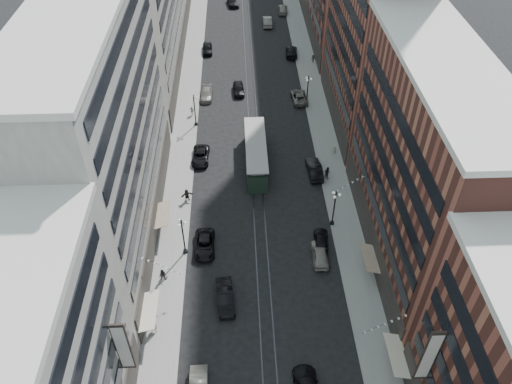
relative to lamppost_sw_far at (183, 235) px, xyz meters
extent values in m
plane|color=black|center=(9.20, 32.00, -3.10)|extent=(220.00, 220.00, 0.00)
cube|color=gray|center=(-1.80, 42.00, -3.02)|extent=(4.00, 180.00, 0.15)
cube|color=gray|center=(20.20, 42.00, -3.02)|extent=(4.00, 180.00, 0.15)
cube|color=#2D2D33|center=(8.50, 42.00, -3.09)|extent=(0.12, 180.00, 0.02)
cube|color=#2D2D33|center=(9.90, 42.00, -3.09)|extent=(0.12, 180.00, 0.02)
cube|color=#9A9688|center=(-7.80, 5.00, 10.90)|extent=(8.00, 36.00, 28.00)
cube|color=brown|center=(26.20, 0.00, 8.90)|extent=(8.00, 30.00, 24.00)
cylinder|color=black|center=(0.00, 0.00, -2.80)|extent=(0.56, 0.56, 0.30)
cylinder|color=black|center=(0.00, 0.00, -0.35)|extent=(0.18, 0.18, 5.20)
sphere|color=black|center=(0.00, 0.00, 2.45)|extent=(0.24, 0.24, 0.24)
sphere|color=white|center=(0.45, 0.00, 2.05)|extent=(0.36, 0.36, 0.36)
sphere|color=white|center=(-0.22, 0.39, 2.05)|extent=(0.36, 0.36, 0.36)
sphere|color=white|center=(-0.22, -0.39, 2.05)|extent=(0.36, 0.36, 0.36)
cylinder|color=black|center=(0.00, 27.00, -2.80)|extent=(0.56, 0.56, 0.30)
cylinder|color=black|center=(0.00, 27.00, -0.35)|extent=(0.18, 0.18, 5.20)
sphere|color=black|center=(0.00, 27.00, 2.45)|extent=(0.24, 0.24, 0.24)
sphere|color=white|center=(0.45, 27.00, 2.05)|extent=(0.36, 0.36, 0.36)
sphere|color=white|center=(-0.22, 27.39, 2.05)|extent=(0.36, 0.36, 0.36)
sphere|color=white|center=(-0.22, 26.61, 2.05)|extent=(0.36, 0.36, 0.36)
cylinder|color=black|center=(18.40, 4.00, -2.80)|extent=(0.56, 0.56, 0.30)
cylinder|color=black|center=(18.40, 4.00, -0.35)|extent=(0.18, 0.18, 5.20)
sphere|color=black|center=(18.40, 4.00, 2.45)|extent=(0.24, 0.24, 0.24)
sphere|color=white|center=(18.85, 4.00, 2.05)|extent=(0.36, 0.36, 0.36)
sphere|color=white|center=(18.18, 4.39, 2.05)|extent=(0.36, 0.36, 0.36)
sphere|color=white|center=(18.18, 3.61, 2.05)|extent=(0.36, 0.36, 0.36)
cylinder|color=black|center=(18.40, 32.00, -2.80)|extent=(0.56, 0.56, 0.30)
cylinder|color=black|center=(18.40, 32.00, -0.35)|extent=(0.18, 0.18, 5.20)
sphere|color=black|center=(18.40, 32.00, 2.45)|extent=(0.24, 0.24, 0.24)
sphere|color=white|center=(18.85, 32.00, 2.05)|extent=(0.36, 0.36, 0.36)
sphere|color=white|center=(18.18, 32.39, 2.05)|extent=(0.36, 0.36, 0.36)
sphere|color=white|center=(18.18, 31.61, 2.05)|extent=(0.36, 0.36, 0.36)
cube|color=#1F3124|center=(9.20, 16.77, -1.67)|extent=(2.73, 13.13, 2.84)
cube|color=gray|center=(9.20, 16.77, 0.08)|extent=(1.75, 12.03, 0.66)
cube|color=gray|center=(9.20, 16.77, 0.51)|extent=(2.95, 13.34, 0.16)
cylinder|color=black|center=(9.20, 11.85, -2.71)|extent=(2.52, 0.77, 0.77)
cylinder|color=black|center=(9.20, 21.69, -2.71)|extent=(2.52, 0.77, 0.77)
imported|color=black|center=(2.32, 0.57, -2.37)|extent=(2.45, 5.22, 1.44)
imported|color=gray|center=(16.04, -1.52, -2.31)|extent=(1.95, 4.67, 1.58)
imported|color=black|center=(4.86, -7.30, -2.25)|extent=(2.28, 5.29, 1.69)
imported|color=black|center=(-2.20, -4.08, -2.12)|extent=(0.86, 0.55, 1.65)
imported|color=beige|center=(21.44, -13.24, -2.07)|extent=(0.78, 1.13, 1.76)
imported|color=black|center=(1.13, 18.03, -2.38)|extent=(2.54, 5.25, 1.44)
imported|color=gray|center=(1.42, 35.39, -2.39)|extent=(2.16, 4.93, 1.41)
imported|color=black|center=(1.04, 52.58, -2.28)|extent=(2.10, 4.84, 1.62)
imported|color=black|center=(17.41, 14.17, -2.23)|extent=(2.14, 5.35, 1.73)
imported|color=#616056|center=(17.33, 33.81, -2.34)|extent=(2.81, 5.60, 1.52)
imported|color=black|center=(17.60, 50.53, -2.31)|extent=(2.58, 5.55, 1.57)
imported|color=black|center=(7.00, 36.81, -2.30)|extent=(2.09, 4.73, 1.58)
imported|color=slate|center=(13.70, 64.68, -2.22)|extent=(1.90, 5.36, 1.76)
imported|color=black|center=(-0.30, 9.19, -2.03)|extent=(1.76, 1.05, 1.83)
imported|color=#BCB19C|center=(-0.74, 29.90, -2.14)|extent=(1.04, 0.76, 1.62)
imported|color=black|center=(19.07, 13.10, -2.02)|extent=(0.92, 1.01, 1.84)
imported|color=beige|center=(20.92, 18.37, -2.10)|extent=(0.72, 0.60, 1.70)
imported|color=black|center=(21.44, 47.08, -2.17)|extent=(1.05, 0.52, 1.56)
imported|color=black|center=(16.49, 0.63, -2.35)|extent=(2.29, 4.56, 1.49)
imported|color=black|center=(6.31, 76.34, -2.25)|extent=(3.06, 6.08, 1.69)
imported|color=gray|center=(17.60, 71.35, -2.22)|extent=(2.34, 5.24, 1.75)
imported|color=#BBB39B|center=(-2.53, -10.74, -1.97)|extent=(0.80, 0.62, 1.95)
camera|label=1|loc=(6.86, -40.10, 42.77)|focal=35.00mm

